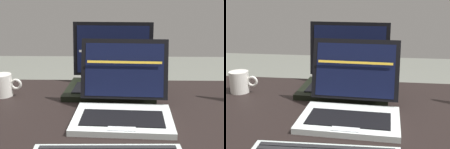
{
  "view_description": "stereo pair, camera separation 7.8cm",
  "coord_description": "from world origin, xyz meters",
  "views": [
    {
      "loc": [
        -0.05,
        -0.79,
        1.07
      ],
      "look_at": [
        -0.06,
        -0.04,
        0.85
      ],
      "focal_mm": 46.5,
      "sensor_mm": 36.0,
      "label": 1
    },
    {
      "loc": [
        0.03,
        -0.78,
        1.07
      ],
      "look_at": [
        -0.06,
        -0.04,
        0.85
      ],
      "focal_mm": 46.5,
      "sensor_mm": 36.0,
      "label": 2
    }
  ],
  "objects": [
    {
      "name": "desk",
      "position": [
        0.0,
        0.0,
        0.61
      ],
      "size": [
        1.49,
        0.79,
        0.7
      ],
      "color": "black",
      "rests_on": "ground"
    },
    {
      "name": "laptop_front",
      "position": [
        -0.03,
        0.02,
        0.75
      ],
      "size": [
        0.3,
        0.27,
        0.22
      ],
      "color": "silver",
      "rests_on": "desk"
    },
    {
      "name": "laptop_rear",
      "position": [
        -0.07,
        0.28,
        0.75
      ],
      "size": [
        0.34,
        0.27,
        0.25
      ],
      "color": "black",
      "rests_on": "desk"
    },
    {
      "name": "coffee_mug",
      "position": [
        -0.46,
        0.2,
        0.74
      ],
      "size": [
        0.11,
        0.07,
        0.08
      ],
      "color": "silver",
      "rests_on": "desk"
    }
  ]
}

